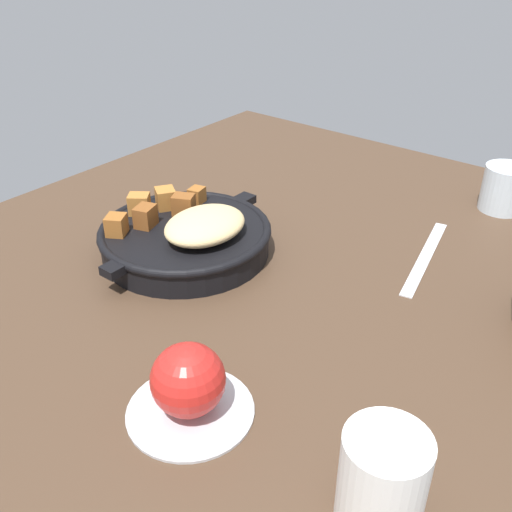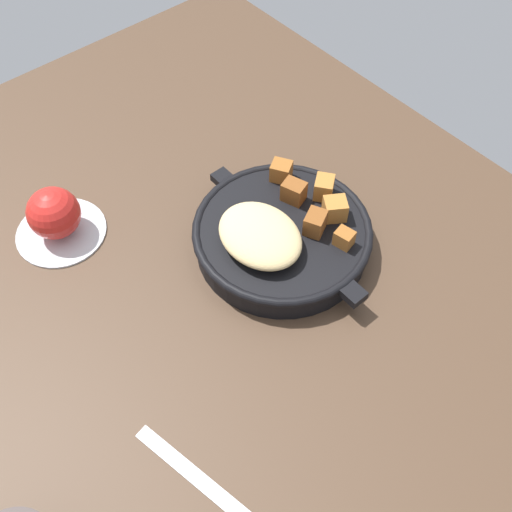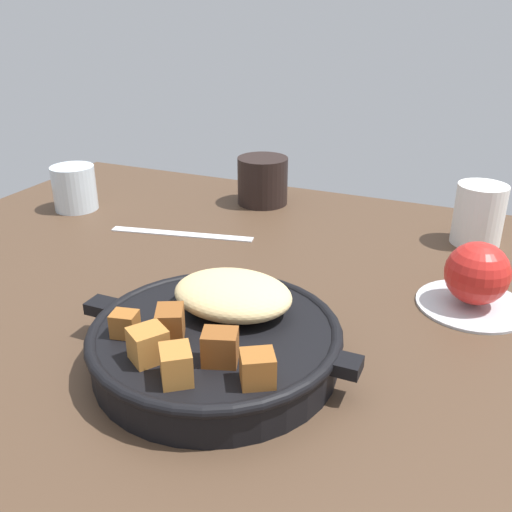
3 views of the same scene
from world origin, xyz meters
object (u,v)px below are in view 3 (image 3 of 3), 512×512
(cast_iron_skillet, at_px, (215,336))
(red_apple, at_px, (477,273))
(butter_knife, at_px, (181,233))
(water_glass_short, at_px, (74,188))
(white_creamer_pitcher, at_px, (479,215))
(coffee_mug_dark, at_px, (263,181))

(cast_iron_skillet, bearing_deg, red_apple, 44.39)
(butter_knife, bearing_deg, water_glass_short, 160.66)
(water_glass_short, bearing_deg, red_apple, -7.58)
(cast_iron_skillet, distance_m, butter_knife, 0.33)
(cast_iron_skillet, xyz_separation_m, water_glass_short, (-0.41, 0.29, 0.01))
(white_creamer_pitcher, bearing_deg, cast_iron_skillet, -116.80)
(coffee_mug_dark, height_order, white_creamer_pitcher, white_creamer_pitcher)
(coffee_mug_dark, relative_size, white_creamer_pitcher, 0.98)
(cast_iron_skillet, xyz_separation_m, butter_knife, (-0.19, 0.26, -0.03))
(coffee_mug_dark, bearing_deg, white_creamer_pitcher, -6.52)
(butter_knife, height_order, water_glass_short, water_glass_short)
(red_apple, bearing_deg, white_creamer_pitcher, 93.44)
(red_apple, xyz_separation_m, butter_knife, (-0.41, 0.05, -0.04))
(cast_iron_skillet, bearing_deg, coffee_mug_dark, 107.38)
(coffee_mug_dark, bearing_deg, red_apple, -33.21)
(cast_iron_skillet, height_order, red_apple, red_apple)
(red_apple, xyz_separation_m, white_creamer_pitcher, (-0.01, 0.19, 0.00))
(white_creamer_pitcher, bearing_deg, water_glass_short, -169.81)
(white_creamer_pitcher, xyz_separation_m, water_glass_short, (-0.61, -0.11, -0.01))
(cast_iron_skillet, relative_size, coffee_mug_dark, 3.36)
(cast_iron_skillet, distance_m, red_apple, 0.30)
(coffee_mug_dark, distance_m, white_creamer_pitcher, 0.34)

